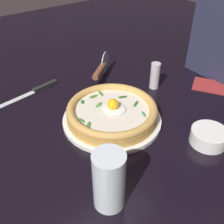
# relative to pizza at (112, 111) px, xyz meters

# --- Properties ---
(ground_plane) EXTENTS (2.40, 2.40, 0.03)m
(ground_plane) POSITION_rel_pizza_xyz_m (0.03, -0.01, -0.05)
(ground_plane) COLOR black
(ground_plane) RESTS_ON ground
(pizza_plate) EXTENTS (0.29, 0.29, 0.01)m
(pizza_plate) POSITION_rel_pizza_xyz_m (0.00, -0.00, -0.03)
(pizza_plate) COLOR white
(pizza_plate) RESTS_ON ground
(pizza) EXTENTS (0.26, 0.26, 0.06)m
(pizza) POSITION_rel_pizza_xyz_m (0.00, 0.00, 0.00)
(pizza) COLOR gold
(pizza) RESTS_ON pizza_plate
(side_bowl) EXTENTS (0.10, 0.10, 0.04)m
(side_bowl) POSITION_rel_pizza_xyz_m (0.22, 0.15, -0.01)
(side_bowl) COLOR white
(side_bowl) RESTS_ON ground
(pizza_cutter) EXTENTS (0.11, 0.13, 0.08)m
(pizza_cutter) POSITION_rel_pizza_xyz_m (-0.23, 0.11, 0.01)
(pizza_cutter) COLOR silver
(pizza_cutter) RESTS_ON ground
(table_knife) EXTENTS (0.06, 0.24, 0.01)m
(table_knife) POSITION_rel_pizza_xyz_m (-0.28, -0.11, -0.03)
(table_knife) COLOR silver
(table_knife) RESTS_ON ground
(drinking_glass) EXTENTS (0.07, 0.07, 0.14)m
(drinking_glass) POSITION_rel_pizza_xyz_m (0.22, -0.17, 0.02)
(drinking_glass) COLOR silver
(drinking_glass) RESTS_ON ground
(folded_napkin) EXTENTS (0.17, 0.15, 0.01)m
(folded_napkin) POSITION_rel_pizza_xyz_m (0.05, 0.40, -0.03)
(folded_napkin) COLOR maroon
(folded_napkin) RESTS_ON ground
(pepper_shaker) EXTENTS (0.03, 0.03, 0.09)m
(pepper_shaker) POSITION_rel_pizza_xyz_m (-0.07, 0.23, 0.01)
(pepper_shaker) COLOR silver
(pepper_shaker) RESTS_ON ground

